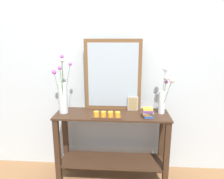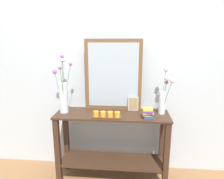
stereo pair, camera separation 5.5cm
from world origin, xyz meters
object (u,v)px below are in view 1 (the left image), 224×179
Objects in this scene: candle_tray at (107,115)px; tall_vase_left at (63,94)px; book_stack at (148,113)px; console_table at (112,140)px; picture_frame_small at (133,104)px; mirror_leaning at (113,75)px; vase_right at (164,94)px.

tall_vase_left is at bearing 165.78° from candle_tray.
candle_tray is 0.42m from book_stack.
picture_frame_small is (0.23, 0.13, 0.40)m from console_table.
mirror_leaning is at bearing 16.51° from tall_vase_left.
console_table is 1.56× the size of mirror_leaning.
book_stack is at bearing 4.31° from candle_tray.
mirror_leaning reaches higher than candle_tray.
mirror_leaning is 6.83× the size of book_stack.
console_table is 0.75m from tall_vase_left.
candle_tray is (-0.60, -0.17, -0.19)m from vase_right.
mirror_leaning is 4.90× the size of picture_frame_small.
candle_tray is 1.94× the size of picture_frame_small.
console_table is 0.78m from vase_right.
tall_vase_left reaches higher than picture_frame_small.
console_table is at bearing -90.62° from mirror_leaning.
mirror_leaning reaches higher than tall_vase_left.
tall_vase_left is 0.93m from book_stack.
mirror_leaning is 0.59m from vase_right.
picture_frame_small reaches higher than candle_tray.
tall_vase_left reaches higher than vase_right.
candle_tray is (-0.04, -0.12, 0.35)m from console_table.
tall_vase_left is 5.49× the size of book_stack.
book_stack is (-0.18, -0.14, -0.17)m from vase_right.
vase_right is (0.56, -0.11, -0.18)m from mirror_leaning.
console_table is at bearing 166.15° from book_stack.
tall_vase_left reaches higher than book_stack.
book_stack is (0.92, -0.09, -0.15)m from tall_vase_left.
book_stack is at bearing -56.03° from picture_frame_small.
console_table is 3.92× the size of candle_tray.
mirror_leaning is 0.39m from picture_frame_small.
mirror_leaning reaches higher than console_table.
mirror_leaning is at bearing 145.99° from book_stack.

